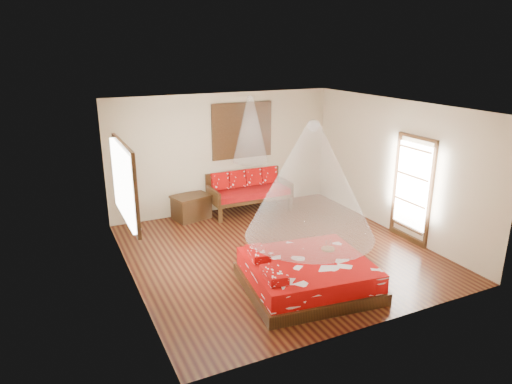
{
  "coord_description": "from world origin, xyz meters",
  "views": [
    {
      "loc": [
        -3.85,
        -7.12,
        3.81
      ],
      "look_at": [
        -0.29,
        0.38,
        1.15
      ],
      "focal_mm": 32.0,
      "sensor_mm": 36.0,
      "label": 1
    }
  ],
  "objects": [
    {
      "name": "shutter_panel",
      "position": [
        0.46,
        2.72,
        1.9
      ],
      "size": [
        1.52,
        0.06,
        1.32
      ],
      "color": "black",
      "rests_on": "wall_back"
    },
    {
      "name": "window_left",
      "position": [
        -2.71,
        0.2,
        1.7
      ],
      "size": [
        0.1,
        1.74,
        1.34
      ],
      "color": "black",
      "rests_on": "wall_left"
    },
    {
      "name": "daybed",
      "position": [
        0.46,
        2.39,
        0.52
      ],
      "size": [
        1.93,
        0.86,
        0.98
      ],
      "color": "black",
      "rests_on": "floor"
    },
    {
      "name": "room",
      "position": [
        0.0,
        0.0,
        1.4
      ],
      "size": [
        5.54,
        5.54,
        2.84
      ],
      "color": "black",
      "rests_on": "ground"
    },
    {
      "name": "mosquito_net_main",
      "position": [
        -0.22,
        -1.45,
        1.85
      ],
      "size": [
        2.04,
        2.04,
        1.8
      ],
      "primitive_type": "cone",
      "color": "white",
      "rests_on": "ceiling"
    },
    {
      "name": "wine_tray",
      "position": [
        0.31,
        -1.24,
        0.55
      ],
      "size": [
        0.23,
        0.23,
        0.19
      ],
      "rotation": [
        0.0,
        0.0,
        -0.39
      ],
      "color": "brown",
      "rests_on": "bed"
    },
    {
      "name": "mosquito_net_daybed",
      "position": [
        0.46,
        2.25,
        2.0
      ],
      "size": [
        0.82,
        0.82,
        1.5
      ],
      "primitive_type": "cone",
      "color": "white",
      "rests_on": "ceiling"
    },
    {
      "name": "bed",
      "position": [
        -0.24,
        -1.45,
        0.25
      ],
      "size": [
        2.21,
        2.05,
        0.63
      ],
      "rotation": [
        0.0,
        0.0,
        -0.12
      ],
      "color": "black",
      "rests_on": "floor"
    },
    {
      "name": "glazed_door",
      "position": [
        2.72,
        -0.6,
        1.07
      ],
      "size": [
        0.08,
        1.02,
        2.16
      ],
      "color": "black",
      "rests_on": "floor"
    },
    {
      "name": "storage_chest",
      "position": [
        -0.95,
        2.45,
        0.28
      ],
      "size": [
        0.93,
        0.77,
        0.56
      ],
      "rotation": [
        0.0,
        0.0,
        0.24
      ],
      "color": "black",
      "rests_on": "floor"
    }
  ]
}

